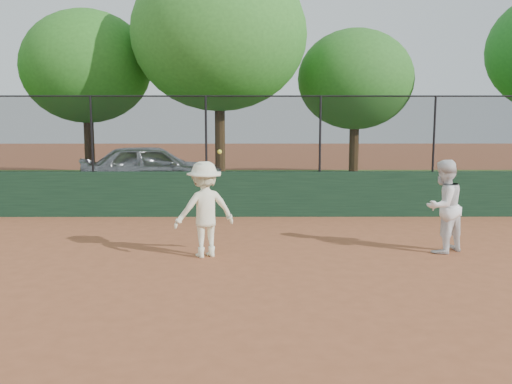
{
  "coord_description": "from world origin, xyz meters",
  "views": [
    {
      "loc": [
        0.76,
        -9.02,
        2.81
      ],
      "look_at": [
        0.8,
        2.2,
        1.2
      ],
      "focal_mm": 40.0,
      "sensor_mm": 36.0,
      "label": 1
    }
  ],
  "objects_px": {
    "tree_1": "(86,67)",
    "tree_2": "(219,35)",
    "player_second": "(443,206)",
    "player_main": "(205,209)",
    "parked_car": "(153,168)",
    "tree_3": "(355,80)"
  },
  "relations": [
    {
      "from": "tree_2",
      "to": "player_second",
      "type": "bearing_deg",
      "value": -60.52
    },
    {
      "from": "parked_car",
      "to": "player_main",
      "type": "bearing_deg",
      "value": -177.28
    },
    {
      "from": "player_second",
      "to": "parked_car",
      "type": "bearing_deg",
      "value": -85.58
    },
    {
      "from": "player_main",
      "to": "tree_3",
      "type": "xyz_separation_m",
      "value": [
        4.76,
        10.9,
        3.03
      ]
    },
    {
      "from": "parked_car",
      "to": "tree_1",
      "type": "xyz_separation_m",
      "value": [
        -2.55,
        1.39,
        3.53
      ]
    },
    {
      "from": "player_second",
      "to": "player_main",
      "type": "relative_size",
      "value": 0.88
    },
    {
      "from": "parked_car",
      "to": "player_second",
      "type": "bearing_deg",
      "value": -152.94
    },
    {
      "from": "tree_1",
      "to": "tree_2",
      "type": "relative_size",
      "value": 0.81
    },
    {
      "from": "player_second",
      "to": "tree_2",
      "type": "distance_m",
      "value": 10.95
    },
    {
      "from": "player_main",
      "to": "tree_1",
      "type": "relative_size",
      "value": 0.33
    },
    {
      "from": "parked_car",
      "to": "player_second",
      "type": "relative_size",
      "value": 2.66
    },
    {
      "from": "parked_car",
      "to": "player_main",
      "type": "height_order",
      "value": "player_main"
    },
    {
      "from": "player_second",
      "to": "player_main",
      "type": "height_order",
      "value": "player_main"
    },
    {
      "from": "tree_2",
      "to": "tree_1",
      "type": "bearing_deg",
      "value": 166.63
    },
    {
      "from": "tree_2",
      "to": "tree_3",
      "type": "xyz_separation_m",
      "value": [
        4.99,
        1.87,
        -1.39
      ]
    },
    {
      "from": "player_main",
      "to": "player_second",
      "type": "bearing_deg",
      "value": 3.84
    },
    {
      "from": "player_main",
      "to": "tree_3",
      "type": "bearing_deg",
      "value": 66.43
    },
    {
      "from": "tree_1",
      "to": "tree_2",
      "type": "xyz_separation_m",
      "value": [
        4.88,
        -1.16,
        0.98
      ]
    },
    {
      "from": "player_main",
      "to": "tree_3",
      "type": "relative_size",
      "value": 0.36
    },
    {
      "from": "parked_car",
      "to": "tree_3",
      "type": "bearing_deg",
      "value": -87.41
    },
    {
      "from": "tree_1",
      "to": "tree_2",
      "type": "distance_m",
      "value": 5.11
    },
    {
      "from": "player_main",
      "to": "tree_2",
      "type": "relative_size",
      "value": 0.26
    }
  ]
}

